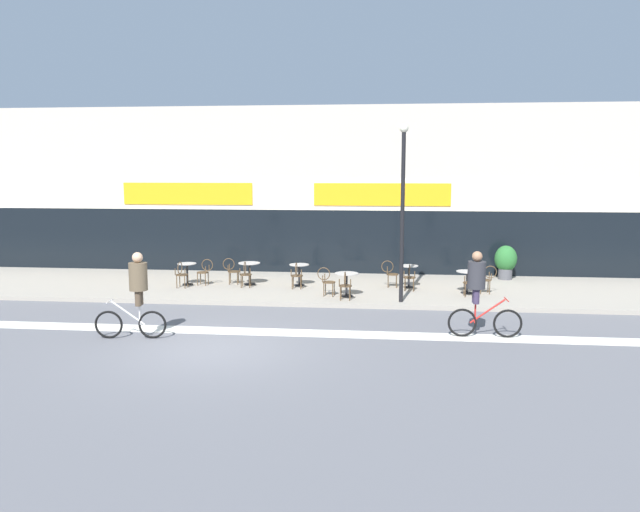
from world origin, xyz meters
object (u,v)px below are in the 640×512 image
at_px(cafe_chair_0_side, 205,270).
at_px(cafe_chair_5_side, 487,278).
at_px(bistro_table_5, 467,277).
at_px(cafe_chair_2_near, 297,274).
at_px(cafe_chair_4_side, 390,272).
at_px(cafe_chair_0_near, 181,273).
at_px(lamp_post, 403,201).
at_px(bistro_table_3, 347,280).
at_px(planter_pot, 506,261).
at_px(bistro_table_4, 409,272).
at_px(cafe_chair_4_near, 409,275).
at_px(cyclist_0, 479,288).
at_px(cafe_chair_3_side, 327,280).
at_px(cyclist_1, 136,289).
at_px(cafe_chair_1_near, 245,272).
at_px(bistro_table_0, 187,270).
at_px(bistro_table_1, 249,269).
at_px(bistro_table_2, 299,270).
at_px(cafe_chair_5_near, 470,281).
at_px(cafe_chair_3_near, 345,284).

distance_m(cafe_chair_0_side, cafe_chair_5_side, 9.41).
bearing_deg(bistro_table_5, cafe_chair_0_side, 176.95).
distance_m(cafe_chair_2_near, cafe_chair_4_side, 3.16).
distance_m(cafe_chair_0_near, lamp_post, 7.81).
distance_m(bistro_table_3, planter_pot, 6.59).
bearing_deg(bistro_table_4, cafe_chair_0_side, -177.51).
distance_m(bistro_table_3, cafe_chair_4_side, 2.16).
relative_size(cafe_chair_4_near, cafe_chair_4_side, 1.00).
relative_size(lamp_post, cyclist_0, 2.47).
bearing_deg(bistro_table_4, cafe_chair_3_side, -147.58).
bearing_deg(cyclist_1, bistro_table_4, -141.23).
relative_size(bistro_table_4, cafe_chair_0_side, 0.83).
relative_size(planter_pot, cyclist_0, 0.58).
distance_m(cafe_chair_3_side, cafe_chair_4_side, 2.59).
bearing_deg(bistro_table_3, cafe_chair_1_near, 163.40).
bearing_deg(bistro_table_3, bistro_table_0, 166.18).
distance_m(bistro_table_5, cafe_chair_0_near, 9.40).
height_order(bistro_table_1, bistro_table_2, bistro_table_1).
distance_m(cafe_chair_0_side, cyclist_0, 9.99).
xyz_separation_m(cafe_chair_2_near, cafe_chair_4_side, (3.09, 0.68, 0.00)).
bearing_deg(bistro_table_4, bistro_table_0, -177.75).
bearing_deg(cafe_chair_5_side, cafe_chair_1_near, -2.53).
bearing_deg(cafe_chair_4_side, cafe_chair_5_near, -30.31).
height_order(bistro_table_3, cafe_chair_2_near, cafe_chair_2_near).
relative_size(cafe_chair_0_near, cafe_chair_5_side, 1.00).
distance_m(cafe_chair_3_side, cafe_chair_5_side, 5.15).
distance_m(bistro_table_2, cyclist_1, 7.28).
height_order(bistro_table_0, bistro_table_2, bistro_table_0).
distance_m(cafe_chair_3_near, cafe_chair_4_side, 2.67).
height_order(bistro_table_3, planter_pot, planter_pot).
bearing_deg(cafe_chair_2_near, cafe_chair_3_side, -133.13).
relative_size(cafe_chair_1_near, cafe_chair_3_near, 1.00).
bearing_deg(cafe_chair_0_side, bistro_table_3, 168.46).
height_order(bistro_table_5, cafe_chair_3_near, cafe_chair_3_near).
bearing_deg(cafe_chair_5_near, cafe_chair_4_near, 66.83).
bearing_deg(bistro_table_0, cafe_chair_4_near, -2.49).
xyz_separation_m(bistro_table_0, cafe_chair_4_side, (6.95, 0.30, -0.01)).
bearing_deg(cafe_chair_5_side, bistro_table_1, -7.04).
bearing_deg(cafe_chair_5_near, bistro_table_2, 76.00).
xyz_separation_m(bistro_table_4, cafe_chair_3_side, (-2.62, -1.66, -0.01)).
distance_m(cafe_chair_4_near, cyclist_0, 5.26).
relative_size(cafe_chair_5_near, cafe_chair_5_side, 1.00).
distance_m(bistro_table_5, cafe_chair_5_side, 0.63).
distance_m(cafe_chair_0_side, cafe_chair_2_near, 3.26).
bearing_deg(bistro_table_2, cafe_chair_5_side, -6.60).
xyz_separation_m(bistro_table_2, cafe_chair_1_near, (-1.74, -0.59, -0.00)).
bearing_deg(cafe_chair_1_near, bistro_table_0, 76.85).
bearing_deg(cyclist_0, cyclist_1, -174.39).
bearing_deg(cafe_chair_0_near, bistro_table_0, 1.74).
xyz_separation_m(cafe_chair_0_side, lamp_post, (6.63, -2.02, 2.51)).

